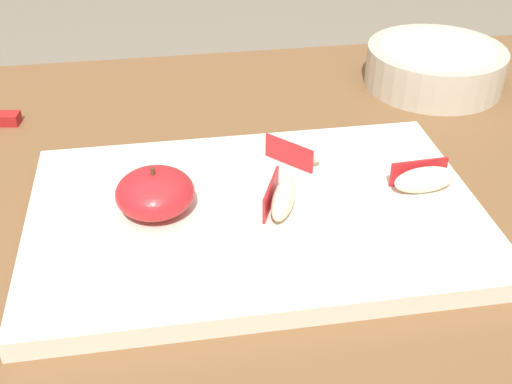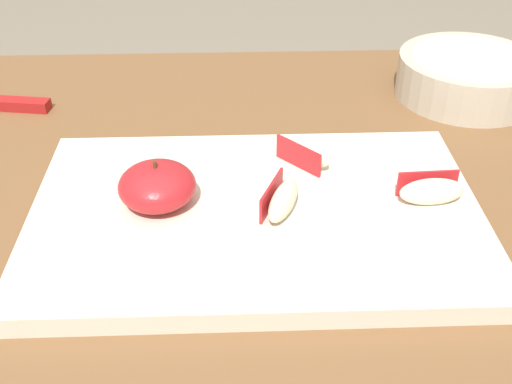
{
  "view_description": "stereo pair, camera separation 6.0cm",
  "coord_description": "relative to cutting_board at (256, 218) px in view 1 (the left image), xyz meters",
  "views": [
    {
      "loc": [
        -0.03,
        -0.49,
        1.13
      ],
      "look_at": [
        0.04,
        -0.0,
        0.79
      ],
      "focal_mm": 44.6,
      "sensor_mm": 36.0,
      "label": 1
    },
    {
      "loc": [
        0.03,
        -0.49,
        1.13
      ],
      "look_at": [
        0.04,
        -0.0,
        0.79
      ],
      "focal_mm": 44.6,
      "sensor_mm": 36.0,
      "label": 2
    }
  ],
  "objects": [
    {
      "name": "apple_wedge_front",
      "position": [
        0.17,
        0.01,
        0.02
      ],
      "size": [
        0.06,
        0.03,
        0.03
      ],
      "color": "beige",
      "rests_on": "cutting_board"
    },
    {
      "name": "apple_wedge_near_knife",
      "position": [
        0.02,
        -0.01,
        0.02
      ],
      "size": [
        0.05,
        0.07,
        0.03
      ],
      "color": "beige",
      "rests_on": "cutting_board"
    },
    {
      "name": "ceramic_fruit_bowl",
      "position": [
        0.29,
        0.28,
        0.02
      ],
      "size": [
        0.19,
        0.19,
        0.06
      ],
      "color": "#BCB29E",
      "rests_on": "dining_table"
    },
    {
      "name": "apple_wedge_left",
      "position": [
        0.05,
        0.08,
        0.02
      ],
      "size": [
        0.06,
        0.06,
        0.03
      ],
      "color": "beige",
      "rests_on": "cutting_board"
    },
    {
      "name": "cutting_board",
      "position": [
        0.0,
        0.0,
        0.0
      ],
      "size": [
        0.43,
        0.28,
        0.02
      ],
      "color": "beige",
      "rests_on": "dining_table"
    },
    {
      "name": "apple_half_skin_up",
      "position": [
        -0.09,
        0.01,
        0.03
      ],
      "size": [
        0.07,
        0.07,
        0.05
      ],
      "color": "#B21E23",
      "rests_on": "cutting_board"
    },
    {
      "name": "dining_table",
      "position": [
        -0.04,
        0.0,
        -0.12
      ],
      "size": [
        1.13,
        0.87,
        0.75
      ],
      "color": "brown",
      "rests_on": "ground_plane"
    }
  ]
}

